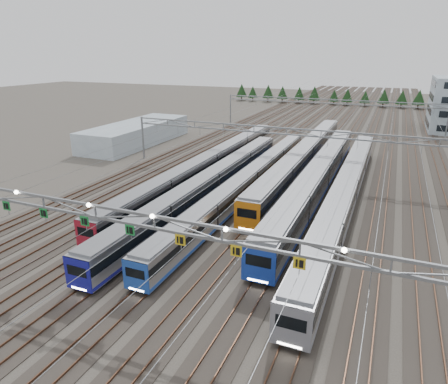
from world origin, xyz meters
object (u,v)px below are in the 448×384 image
at_px(gantry_near, 153,225).
at_px(train_c, 249,181).
at_px(train_d, 304,156).
at_px(train_e, 318,176).
at_px(gantry_far, 329,105).
at_px(train_a, 210,164).
at_px(train_b, 210,184).
at_px(gantry_mid, 286,137).
at_px(west_shed, 137,133).
at_px(train_f, 346,191).

bearing_deg(gantry_near, train_c, 94.42).
xyz_separation_m(train_d, train_e, (4.50, -11.11, 0.01)).
bearing_deg(gantry_far, train_a, -102.50).
height_order(train_d, gantry_far, gantry_far).
distance_m(train_b, gantry_near, 26.25).
xyz_separation_m(train_b, train_c, (4.50, 3.65, -0.11)).
bearing_deg(gantry_mid, train_b, -113.87).
bearing_deg(gantry_far, west_shed, -137.11).
bearing_deg(gantry_near, train_a, 108.05).
xyz_separation_m(train_d, gantry_mid, (-2.25, -4.43, 4.12)).
distance_m(train_d, gantry_far, 40.84).
height_order(train_a, gantry_near, gantry_near).
distance_m(train_a, train_d, 16.91).
distance_m(train_c, west_shed, 41.24).
xyz_separation_m(gantry_near, west_shed, (-36.90, 50.80, -4.84)).
bearing_deg(train_d, west_shed, 170.94).
height_order(train_e, gantry_far, gantry_far).
xyz_separation_m(train_d, gantry_near, (-2.30, -44.55, 4.82)).
xyz_separation_m(train_e, west_shed, (-43.70, 17.36, -0.04)).
bearing_deg(train_f, train_a, 165.73).
bearing_deg(train_a, gantry_mid, 27.05).
distance_m(gantry_far, west_shed, 50.60).
distance_m(gantry_mid, west_shed, 38.68).
xyz_separation_m(train_f, gantry_mid, (-11.25, 11.47, 4.25)).
bearing_deg(west_shed, gantry_near, -54.01).
bearing_deg(train_c, gantry_near, -85.58).
xyz_separation_m(train_a, train_b, (4.50, -9.51, -0.02)).
height_order(train_b, west_shed, west_shed).
bearing_deg(train_e, gantry_mid, 135.28).
bearing_deg(train_a, train_b, -64.67).
bearing_deg(train_a, gantry_far, 77.50).
bearing_deg(train_b, train_a, 115.33).
distance_m(train_d, gantry_mid, 6.45).
bearing_deg(train_c, train_e, 28.66).
bearing_deg(gantry_far, gantry_mid, -90.00).
height_order(train_e, train_f, train_e).
relative_size(train_c, train_e, 1.01).
relative_size(train_d, gantry_mid, 1.05).
xyz_separation_m(train_e, gantry_near, (-6.80, -33.43, 4.80)).
xyz_separation_m(train_a, train_d, (13.50, 10.17, 0.23)).
bearing_deg(gantry_mid, train_e, -44.72).
bearing_deg(train_d, train_a, -143.00).
bearing_deg(train_a, train_f, -14.27).
bearing_deg(gantry_mid, train_d, 63.06).
bearing_deg(train_e, gantry_far, 97.44).
xyz_separation_m(train_b, train_f, (18.00, 3.78, 0.12)).
height_order(train_c, train_e, train_e).
xyz_separation_m(train_b, gantry_near, (6.70, -24.87, 5.07)).
bearing_deg(train_d, train_f, -60.48).
relative_size(train_a, train_b, 1.12).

